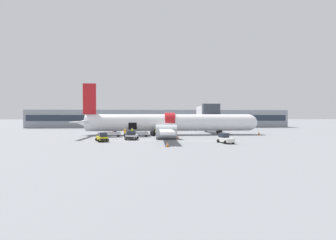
% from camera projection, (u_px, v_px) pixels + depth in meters
% --- Properties ---
extents(ground_plane, '(500.00, 500.00, 0.00)m').
position_uv_depth(ground_plane, '(165.00, 137.00, 44.30)').
color(ground_plane, slate).
extents(apron_marking_line, '(24.45, 1.50, 0.01)m').
position_uv_depth(apron_marking_line, '(165.00, 141.00, 36.83)').
color(apron_marking_line, silver).
rests_on(apron_marking_line, ground_plane).
extents(terminal_strip, '(93.04, 13.06, 6.29)m').
position_uv_depth(terminal_strip, '(160.00, 119.00, 85.28)').
color(terminal_strip, gray).
rests_on(terminal_strip, ground_plane).
extents(jet_bridge_stub, '(3.95, 10.99, 6.95)m').
position_uv_depth(jet_bridge_stub, '(207.00, 112.00, 55.94)').
color(jet_bridge_stub, '#4C4C51').
rests_on(jet_bridge_stub, ground_plane).
extents(airplane, '(39.53, 36.61, 11.06)m').
position_uv_depth(airplane, '(167.00, 123.00, 49.03)').
color(airplane, silver).
rests_on(airplane, ground_plane).
extents(baggage_tug_lead, '(2.33, 2.64, 1.55)m').
position_uv_depth(baggage_tug_lead, '(131.00, 136.00, 38.58)').
color(baggage_tug_lead, silver).
rests_on(baggage_tug_lead, ground_plane).
extents(baggage_tug_mid, '(2.51, 3.21, 1.48)m').
position_uv_depth(baggage_tug_mid, '(102.00, 138.00, 35.95)').
color(baggage_tug_mid, yellow).
rests_on(baggage_tug_mid, ground_plane).
extents(baggage_tug_rear, '(2.31, 3.20, 1.50)m').
position_uv_depth(baggage_tug_rear, '(225.00, 139.00, 33.94)').
color(baggage_tug_rear, silver).
rests_on(baggage_tug_rear, ground_plane).
extents(baggage_cart_loading, '(3.95, 2.29, 1.03)m').
position_uv_depth(baggage_cart_loading, '(141.00, 134.00, 44.25)').
color(baggage_cart_loading, '#999BA0').
rests_on(baggage_cart_loading, ground_plane).
extents(baggage_cart_queued, '(4.13, 2.40, 1.15)m').
position_uv_depth(baggage_cart_queued, '(113.00, 134.00, 43.82)').
color(baggage_cart_queued, '#B7BABF').
rests_on(baggage_cart_queued, ground_plane).
extents(ground_crew_loader_a, '(0.46, 0.55, 1.58)m').
position_uv_depth(ground_crew_loader_a, '(156.00, 132.00, 44.94)').
color(ground_crew_loader_a, '#2D2D33').
rests_on(ground_crew_loader_a, ground_plane).
extents(ground_crew_loader_b, '(0.57, 0.48, 1.64)m').
position_uv_depth(ground_crew_loader_b, '(132.00, 132.00, 46.12)').
color(ground_crew_loader_b, black).
rests_on(ground_crew_loader_b, ground_plane).
extents(ground_crew_driver, '(0.44, 0.61, 1.75)m').
position_uv_depth(ground_crew_driver, '(125.00, 133.00, 42.65)').
color(ground_crew_driver, black).
rests_on(ground_crew_driver, ground_plane).
extents(suitcase_on_tarmac_upright, '(0.56, 0.43, 0.68)m').
position_uv_depth(suitcase_on_tarmac_upright, '(130.00, 136.00, 42.14)').
color(suitcase_on_tarmac_upright, '#2D2D33').
rests_on(suitcase_on_tarmac_upright, ground_plane).
extents(safety_cone_nose, '(0.64, 0.64, 0.66)m').
position_uv_depth(safety_cone_nose, '(259.00, 133.00, 49.18)').
color(safety_cone_nose, black).
rests_on(safety_cone_nose, ground_plane).
extents(safety_cone_engine_left, '(0.52, 0.52, 0.68)m').
position_uv_depth(safety_cone_engine_left, '(168.00, 144.00, 29.72)').
color(safety_cone_engine_left, black).
rests_on(safety_cone_engine_left, ground_plane).
extents(safety_cone_wingtip, '(0.45, 0.45, 0.79)m').
position_uv_depth(safety_cone_wingtip, '(178.00, 137.00, 40.57)').
color(safety_cone_wingtip, black).
rests_on(safety_cone_wingtip, ground_plane).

